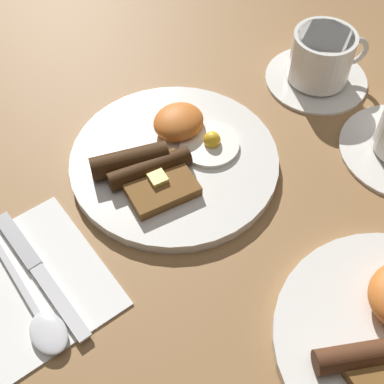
{
  "coord_description": "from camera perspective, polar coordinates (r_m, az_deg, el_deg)",
  "views": [
    {
      "loc": [
        0.29,
        0.33,
        0.53
      ],
      "look_at": [
        0.03,
        0.06,
        0.03
      ],
      "focal_mm": 50.0,
      "sensor_mm": 36.0,
      "label": 1
    }
  ],
  "objects": [
    {
      "name": "ground_plane",
      "position": [
        0.69,
        -1.87,
        2.89
      ],
      "size": [
        3.0,
        3.0,
        0.0
      ],
      "primitive_type": "plane",
      "color": "olive"
    },
    {
      "name": "knife",
      "position": [
        0.62,
        -16.4,
        -7.55
      ],
      "size": [
        0.03,
        0.19,
        0.01
      ],
      "rotation": [
        0.0,
        0.0,
        1.47
      ],
      "color": "silver",
      "rests_on": "napkin"
    },
    {
      "name": "napkin",
      "position": [
        0.62,
        -16.72,
        -9.14
      ],
      "size": [
        0.17,
        0.19,
        0.01
      ],
      "primitive_type": "cube",
      "rotation": [
        0.0,
        0.0,
        -0.12
      ],
      "color": "white",
      "rests_on": "ground_plane"
    },
    {
      "name": "breakfast_plate_near",
      "position": [
        0.68,
        -2.2,
        3.59
      ],
      "size": [
        0.27,
        0.27,
        0.05
      ],
      "color": "silver",
      "rests_on": "ground_plane"
    },
    {
      "name": "teacup_near",
      "position": [
        0.8,
        13.58,
        13.39
      ],
      "size": [
        0.15,
        0.15,
        0.08
      ],
      "color": "silver",
      "rests_on": "ground_plane"
    },
    {
      "name": "spoon",
      "position": [
        0.59,
        -15.84,
        -12.95
      ],
      "size": [
        0.05,
        0.18,
        0.01
      ],
      "rotation": [
        0.0,
        0.0,
        1.43
      ],
      "color": "silver",
      "rests_on": "napkin"
    }
  ]
}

